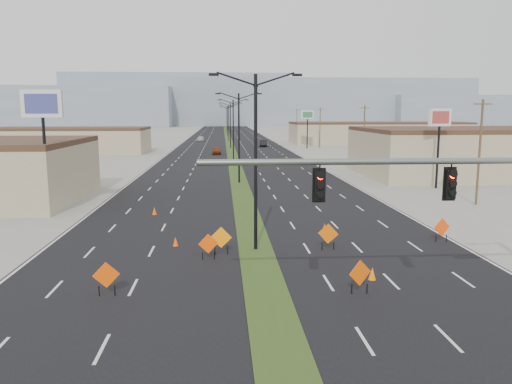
{
  "coord_description": "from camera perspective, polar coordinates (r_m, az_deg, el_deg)",
  "views": [
    {
      "loc": [
        -1.88,
        -16.06,
        7.89
      ],
      "look_at": [
        0.1,
        13.26,
        3.2
      ],
      "focal_mm": 35.0,
      "sensor_mm": 36.0,
      "label": 1
    }
  ],
  "objects": [
    {
      "name": "streetlight_5",
      "position": [
        168.09,
        -3.27,
        8.22
      ],
      "size": [
        5.15,
        0.24,
        10.02
      ],
      "color": "black",
      "rests_on": "ground"
    },
    {
      "name": "building_se_far",
      "position": [
        132.33,
        13.76,
        6.48
      ],
      "size": [
        44.0,
        16.0,
        5.0
      ],
      "primitive_type": "cube",
      "color": "tan",
      "rests_on": "ground"
    },
    {
      "name": "mesa_west",
      "position": [
        318.77,
        -25.95,
        8.73
      ],
      "size": [
        180.0,
        50.0,
        22.0
      ],
      "primitive_type": "cube",
      "color": "gray",
      "rests_on": "ground"
    },
    {
      "name": "utility_pole_1",
      "position": [
        79.21,
        12.24,
        6.54
      ],
      "size": [
        1.6,
        0.2,
        9.0
      ],
      "color": "#4C3823",
      "rests_on": "ground"
    },
    {
      "name": "cone_0",
      "position": [
        30.25,
        -9.18,
        -5.63
      ],
      "size": [
        0.44,
        0.44,
        0.56
      ],
      "primitive_type": "cone",
      "rotation": [
        0.0,
        0.0,
        0.39
      ],
      "color": "#FF5105",
      "rests_on": "ground"
    },
    {
      "name": "mesa_center",
      "position": [
        318.88,
        3.73,
        10.15
      ],
      "size": [
        220.0,
        50.0,
        28.0
      ],
      "primitive_type": "cube",
      "color": "gray",
      "rests_on": "ground"
    },
    {
      "name": "pole_sign_west",
      "position": [
        41.93,
        -23.22,
        8.29
      ],
      "size": [
        3.15,
        0.6,
        9.61
      ],
      "rotation": [
        0.0,
        0.0,
        -0.07
      ],
      "color": "black",
      "rests_on": "ground"
    },
    {
      "name": "streetlight_1",
      "position": [
        56.15,
        -1.97,
        6.54
      ],
      "size": [
        5.15,
        0.24,
        10.02
      ],
      "color": "black",
      "rests_on": "ground"
    },
    {
      "name": "streetlight_0",
      "position": [
        28.23,
        -0.04,
        4.04
      ],
      "size": [
        5.15,
        0.24,
        10.02
      ],
      "color": "black",
      "rests_on": "ground"
    },
    {
      "name": "streetlight_4",
      "position": [
        140.09,
        -3.14,
        8.05
      ],
      "size": [
        5.15,
        0.24,
        10.02
      ],
      "color": "black",
      "rests_on": "ground"
    },
    {
      "name": "cone_1",
      "position": [
        24.66,
        13.14,
        -9.08
      ],
      "size": [
        0.44,
        0.44,
        0.62
      ],
      "primitive_type": "cone",
      "rotation": [
        0.0,
        0.0,
        -0.21
      ],
      "color": "orange",
      "rests_on": "ground"
    },
    {
      "name": "ground",
      "position": [
        17.99,
        2.64,
        -16.96
      ],
      "size": [
        600.0,
        600.0,
        0.0
      ],
      "primitive_type": "plane",
      "color": "gray",
      "rests_on": "ground"
    },
    {
      "name": "building_se_near",
      "position": [
        71.01,
        26.56,
        3.97
      ],
      "size": [
        36.0,
        18.0,
        5.5
      ],
      "primitive_type": "cube",
      "color": "tan",
      "rests_on": "ground"
    },
    {
      "name": "signal_mast",
      "position": [
        21.09,
        25.85,
        -0.3
      ],
      "size": [
        16.3,
        0.6,
        8.0
      ],
      "color": "slate",
      "rests_on": "ground"
    },
    {
      "name": "pole_sign_east_near",
      "position": [
        55.34,
        20.24,
        7.29
      ],
      "size": [
        2.68,
        1.18,
        8.3
      ],
      "rotation": [
        0.0,
        0.0,
        0.32
      ],
      "color": "black",
      "rests_on": "ground"
    },
    {
      "name": "utility_pole_0",
      "position": [
        46.64,
        24.19,
        4.32
      ],
      "size": [
        1.6,
        0.2,
        9.0
      ],
      "color": "#4C3823",
      "rests_on": "ground"
    },
    {
      "name": "construction_sign_1",
      "position": [
        27.16,
        -5.48,
        -6.02
      ],
      "size": [
        1.06,
        0.31,
        1.44
      ],
      "rotation": [
        0.0,
        0.0,
        0.26
      ],
      "color": "#FF4B05",
      "rests_on": "ground"
    },
    {
      "name": "streetlight_2",
      "position": [
        84.12,
        -2.62,
        7.38
      ],
      "size": [
        5.15,
        0.24,
        10.02
      ],
      "color": "black",
      "rests_on": "ground"
    },
    {
      "name": "mesa_backdrop",
      "position": [
        337.33,
        -8.8,
        10.35
      ],
      "size": [
        140.0,
        50.0,
        32.0
      ],
      "primitive_type": "cube",
      "color": "gray",
      "rests_on": "ground"
    },
    {
      "name": "streetlight_6",
      "position": [
        196.08,
        -3.36,
        8.34
      ],
      "size": [
        5.15,
        0.24,
        10.02
      ],
      "color": "black",
      "rests_on": "ground"
    },
    {
      "name": "car_far",
      "position": [
        139.84,
        -6.35,
        6.05
      ],
      "size": [
        2.06,
        4.52,
        1.28
      ],
      "primitive_type": "imported",
      "rotation": [
        0.0,
        0.0,
        -0.06
      ],
      "color": "silver",
      "rests_on": "ground"
    },
    {
      "name": "construction_sign_3",
      "position": [
        22.51,
        11.79,
        -9.19
      ],
      "size": [
        1.08,
        0.51,
        1.56
      ],
      "rotation": [
        0.0,
        0.0,
        0.42
      ],
      "color": "#DD4F04",
      "rests_on": "ground"
    },
    {
      "name": "median_strip",
      "position": [
        116.34,
        -2.95,
        5.17
      ],
      "size": [
        2.0,
        400.0,
        0.04
      ],
      "primitive_type": "cube",
      "color": "#2C4518",
      "rests_on": "ground"
    },
    {
      "name": "mesa_east",
      "position": [
        356.03,
        27.15,
        8.27
      ],
      "size": [
        160.0,
        50.0,
        18.0
      ],
      "primitive_type": "cube",
      "color": "gray",
      "rests_on": "ground"
    },
    {
      "name": "pole_sign_east_far",
      "position": [
        111.45,
        5.91,
        8.43
      ],
      "size": [
        2.72,
        1.05,
        8.34
      ],
      "rotation": [
        0.0,
        0.0,
        -0.26
      ],
      "color": "black",
      "rests_on": "ground"
    },
    {
      "name": "cone_3",
      "position": [
        39.67,
        -11.54,
        -2.14
      ],
      "size": [
        0.37,
        0.37,
        0.62
      ],
      "primitive_type": "cone",
      "rotation": [
        0.0,
        0.0,
        0.01
      ],
      "color": "#F54805",
      "rests_on": "ground"
    },
    {
      "name": "streetlight_3",
      "position": [
        112.1,
        -2.94,
        7.8
      ],
      "size": [
        5.15,
        0.24,
        10.02
      ],
      "color": "black",
      "rests_on": "ground"
    },
    {
      "name": "cone_2",
      "position": [
        33.37,
        7.83,
        -4.11
      ],
      "size": [
        0.46,
        0.46,
        0.66
      ],
      "primitive_type": "cone",
      "rotation": [
        0.0,
        0.0,
        0.17
      ],
      "color": "#FF4805",
      "rests_on": "ground"
    },
    {
      "name": "construction_sign_5",
      "position": [
        32.65,
        20.48,
        -3.89
      ],
      "size": [
        1.12,
        0.34,
        1.53
      ],
      "rotation": [
        0.0,
        0.0,
        0.26
      ],
      "color": "#F24405",
      "rests_on": "ground"
    },
    {
      "name": "construction_sign_4",
      "position": [
        29.15,
        8.25,
        -4.84
      ],
      "size": [
        1.1,
        0.51,
        1.58
      ],
      "rotation": [
        0.0,
        0.0,
        -0.41
      ],
      "color": "#DE5D04",
      "rests_on": "ground"
    },
    {
      "name": "construction_sign_0",
      "position": [
        22.77,
        -16.74,
        -9.21
      ],
      "size": [
        1.13,
        0.31,
        1.53
      ],
      "rotation": [
        0.0,
        0.0,
        0.24
      ],
      "color": "#EC4C04",
      "rests_on": "ground"
    },
    {
      "name": "road_surface",
      "position": [
        116.34,
        -2.95,
        5.17
      ],
      "size": [
        25.0,
        400.0,
        0.02
      ],
      "primitive_type": "cube",
      "color": "black",
      "rests_on": "ground"
    },
    {
      "name": "building_sw_far",
      "position": [
        105.6,
        -20.54,
        5.44
      ],
      "size": [
        30.0,
        14.0,
        4.5
      ],
      "primitive_type": "cube",
      "color": "tan",
      "rests_on": "ground"
    },
    {
      "name": "utility_pole_3",
      "position": [
        147.73,
        4.69,
        7.8
      ],
      "size": [
        1.6,
        0.2,
        9.0
      ],
      "color": "#4C3823",
      "rests_on": "ground"
    },
    {
      "name": "car_left",
      "position": [
        95.7,
        -4.54,
        4.73
      ],
      "size": [
        1.67,
        4.06,
        1.38
      ],
      "primitive_type": "imported",
      "rotation": [
        0.0,
        0.0,
        0.01
      ],
      "color": "maroon",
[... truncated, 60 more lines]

